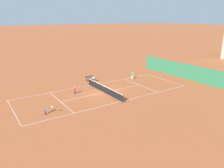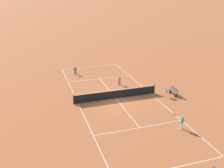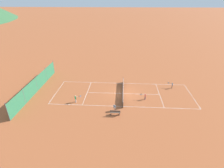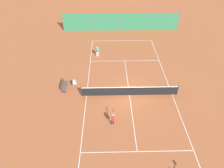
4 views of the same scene
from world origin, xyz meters
name	(u,v)px [view 3 (image 3 of 4)]	position (x,y,z in m)	size (l,w,h in m)	color
ground_plane	(123,93)	(0.00, 0.00, 0.00)	(600.00, 600.00, 0.00)	#A8542D
court_line_markings	(123,93)	(0.00, 0.00, 0.00)	(8.25, 23.85, 0.01)	white
tennis_net	(123,91)	(0.00, 0.00, 0.50)	(9.18, 0.08, 1.06)	#2D2D2D
windscreen_fence_far	(36,84)	(0.00, 15.50, 1.31)	(17.28, 0.08, 2.90)	#2D754C
player_far_baseline	(76,98)	(-3.28, 7.60, 0.73)	(0.57, 1.04, 1.26)	white
player_near_baseline	(145,96)	(-1.71, -3.62, 0.64)	(0.37, 0.96, 1.09)	#23284C
player_near_service	(172,85)	(2.68, -9.08, 0.65)	(0.60, 0.90, 1.11)	black
tennis_ball_near_corner	(93,83)	(3.89, 5.94, 0.03)	(0.07, 0.07, 0.07)	#CCE033
tennis_ball_service_box	(94,104)	(-3.60, 4.56, 0.03)	(0.07, 0.07, 0.07)	#CCE033
tennis_ball_by_net_left	(80,95)	(-1.11, 7.38, 0.03)	(0.07, 0.07, 0.07)	#CCE033
tennis_ball_alley_left	(82,105)	(-4.18, 6.36, 0.03)	(0.07, 0.07, 0.07)	#CCE033
ball_hopper	(115,107)	(-5.29, 1.25, 0.65)	(0.36, 0.36, 0.89)	#B7B7BC
courtside_bench	(115,112)	(-6.34, 1.10, 0.45)	(0.36, 1.50, 0.84)	#51473D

